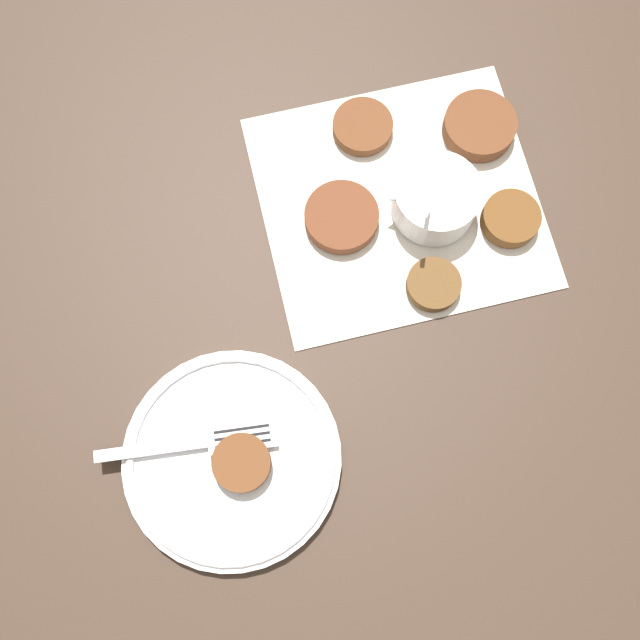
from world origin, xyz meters
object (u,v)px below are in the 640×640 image
object	(u,v)px
sauce_bowl	(435,200)
fritter_on_plate	(242,463)
fork	(207,441)
serving_plate	(232,458)

from	to	relation	value
sauce_bowl	fritter_on_plate	world-z (taller)	sauce_bowl
fritter_on_plate	fork	bearing A→B (deg)	-38.01
fork	serving_plate	bearing A→B (deg)	139.77
serving_plate	fritter_on_plate	bearing A→B (deg)	146.98
sauce_bowl	fork	xyz separation A→B (m)	(0.26, 0.22, -0.00)
fritter_on_plate	fork	distance (m)	0.04
fritter_on_plate	serving_plate	bearing A→B (deg)	-33.02
sauce_bowl	fork	world-z (taller)	sauce_bowl
serving_plate	sauce_bowl	bearing A→B (deg)	-135.06
sauce_bowl	fritter_on_plate	bearing A→B (deg)	47.04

